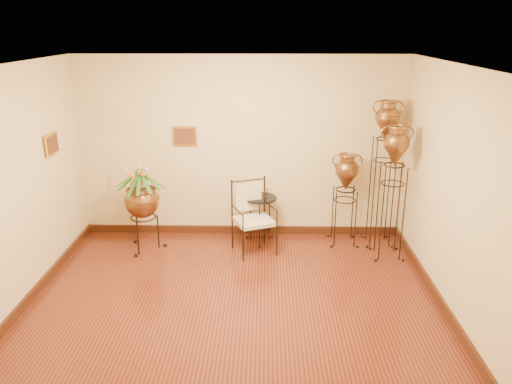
{
  "coord_description": "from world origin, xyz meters",
  "views": [
    {
      "loc": [
        0.37,
        -4.95,
        3.21
      ],
      "look_at": [
        0.25,
        1.3,
        1.1
      ],
      "focal_mm": 35.0,
      "sensor_mm": 36.0,
      "label": 1
    }
  ],
  "objects_px": {
    "planter_urn": "(142,197)",
    "armchair": "(254,218)",
    "amphora_mid": "(392,192)",
    "amphora_tall": "(383,172)",
    "side_table": "(260,219)"
  },
  "relations": [
    {
      "from": "armchair",
      "to": "amphora_mid",
      "type": "bearing_deg",
      "value": -24.76
    },
    {
      "from": "amphora_tall",
      "to": "side_table",
      "type": "height_order",
      "value": "amphora_tall"
    },
    {
      "from": "planter_urn",
      "to": "side_table",
      "type": "height_order",
      "value": "planter_urn"
    },
    {
      "from": "planter_urn",
      "to": "armchair",
      "type": "bearing_deg",
      "value": -2.44
    },
    {
      "from": "amphora_mid",
      "to": "planter_urn",
      "type": "bearing_deg",
      "value": 177.5
    },
    {
      "from": "planter_urn",
      "to": "armchair",
      "type": "distance_m",
      "value": 1.67
    },
    {
      "from": "amphora_mid",
      "to": "armchair",
      "type": "bearing_deg",
      "value": 177.45
    },
    {
      "from": "amphora_mid",
      "to": "planter_urn",
      "type": "xyz_separation_m",
      "value": [
        -3.58,
        0.16,
        -0.16
      ]
    },
    {
      "from": "amphora_tall",
      "to": "side_table",
      "type": "xyz_separation_m",
      "value": [
        -1.82,
        0.0,
        -0.75
      ]
    },
    {
      "from": "amphora_mid",
      "to": "side_table",
      "type": "height_order",
      "value": "amphora_mid"
    },
    {
      "from": "planter_urn",
      "to": "amphora_tall",
      "type": "bearing_deg",
      "value": 4.65
    },
    {
      "from": "amphora_mid",
      "to": "armchair",
      "type": "xyz_separation_m",
      "value": [
        -1.94,
        0.09,
        -0.45
      ]
    },
    {
      "from": "planter_urn",
      "to": "armchair",
      "type": "xyz_separation_m",
      "value": [
        1.64,
        -0.07,
        -0.29
      ]
    },
    {
      "from": "planter_urn",
      "to": "side_table",
      "type": "relative_size",
      "value": 1.59
    },
    {
      "from": "amphora_mid",
      "to": "amphora_tall",
      "type": "bearing_deg",
      "value": 95.6
    }
  ]
}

